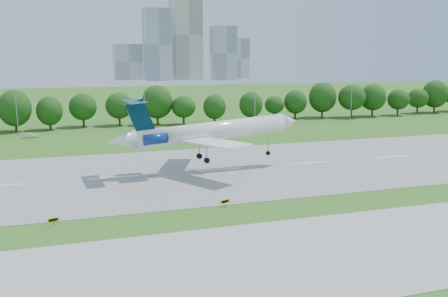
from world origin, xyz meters
TOP-DOWN VIEW (x-y plane):
  - ground at (0.00, 0.00)m, footprint 600.00×600.00m
  - runway at (0.00, 25.00)m, footprint 400.00×45.00m
  - taxiway at (0.00, -18.00)m, footprint 400.00×23.00m
  - tree_line at (0.00, 92.00)m, footprint 288.40×8.40m
  - light_poles at (-2.50, 82.00)m, footprint 175.90×0.25m
  - skyline at (100.16, 390.61)m, footprint 127.00×52.00m
  - airliner at (16.89, 24.89)m, footprint 37.79×27.43m
  - taxi_sign_centre at (-10.13, 1.07)m, footprint 1.50×0.65m
  - taxi_sign_right at (13.64, 1.86)m, footprint 1.60×0.69m
  - service_vehicle_a at (-16.78, 77.29)m, footprint 3.84×1.53m

SIDE VIEW (x-z plane):
  - ground at x=0.00m, z-range 0.00..0.00m
  - runway at x=0.00m, z-range 0.00..0.08m
  - taxiway at x=0.00m, z-range 0.00..0.08m
  - service_vehicle_a at x=-16.78m, z-range 0.00..1.24m
  - taxi_sign_centre at x=-10.13m, z-range 0.25..1.33m
  - taxi_sign_right at x=13.64m, z-range 0.27..1.41m
  - tree_line at x=0.00m, z-range 0.99..11.39m
  - light_poles at x=-2.50m, z-range 0.24..12.43m
  - airliner at x=16.89m, z-range 1.60..13.90m
  - skyline at x=100.16m, z-range -9.54..70.46m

